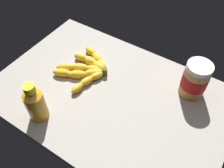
{
  "coord_description": "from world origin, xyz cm",
  "views": [
    {
      "loc": [
        30.4,
        -45.34,
        69.79
      ],
      "look_at": [
        0.1,
        1.39,
        4.28
      ],
      "focal_mm": 38.02,
      "sensor_mm": 36.0,
      "label": 1
    }
  ],
  "objects": [
    {
      "name": "banana_bunch",
      "position": [
        -14.63,
        4.76,
        1.59
      ],
      "size": [
        19.73,
        24.68,
        3.46
      ],
      "color": "gold",
      "rests_on": "ground_plane"
    },
    {
      "name": "honey_bottle",
      "position": [
        -15.09,
        -21.08,
        7.09
      ],
      "size": [
        6.5,
        6.5,
        15.83
      ],
      "color": "gold",
      "rests_on": "ground_plane"
    },
    {
      "name": "ground_plane",
      "position": [
        0.0,
        0.0,
        -1.79
      ],
      "size": [
        86.58,
        57.84,
        3.58
      ],
      "primitive_type": "cube",
      "color": "gray"
    },
    {
      "name": "peanut_butter_jar",
      "position": [
        24.9,
        17.15,
        6.96
      ],
      "size": [
        9.21,
        9.21,
        14.13
      ],
      "color": "#BF8442",
      "rests_on": "ground_plane"
    }
  ]
}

